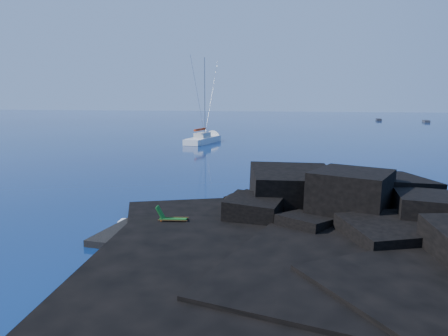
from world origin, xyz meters
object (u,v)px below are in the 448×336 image
Objects in this scene: deck_chair at (173,215)px; marker_cone at (162,221)px; sailboat at (204,143)px; distant_boat_b at (426,122)px; distant_boat_a at (379,121)px; sunbather at (176,221)px.

deck_chair is 3.34× the size of marker_cone.
sailboat is 2.93× the size of distant_boat_b.
sunbather is at bearing -99.95° from distant_boat_a.
marker_cone is (-0.61, -0.26, -0.33)m from deck_chair.
distant_boat_b is at bearing 63.13° from sailboat.
sunbather is (9.83, -46.30, 0.52)m from sailboat.
sailboat is 47.50m from deck_chair.
distant_boat_a is at bearing 72.63° from sailboat.
sunbather is (0.08, 0.19, -0.42)m from deck_chair.
deck_chair reaches higher than distant_boat_b.
distant_boat_a is at bearing 55.24° from sunbather.
deck_chair is (9.75, -46.48, 0.94)m from sailboat.
marker_cone is at bearing -106.57° from distant_boat_b.
sunbather is 3.32× the size of marker_cone.
marker_cone is at bearing -168.65° from sunbather.
sailboat is 8.05× the size of deck_chair.
distant_boat_b is at bearing 70.29° from marker_cone.
sailboat is at bearing 80.31° from sunbather.
deck_chair is 0.36× the size of distant_boat_a.
deck_chair is 121.94m from distant_boat_b.
deck_chair is at bearing -134.55° from sunbather.
sailboat reaches higher than deck_chair.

